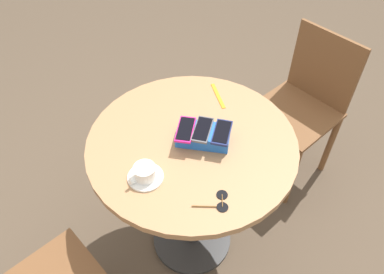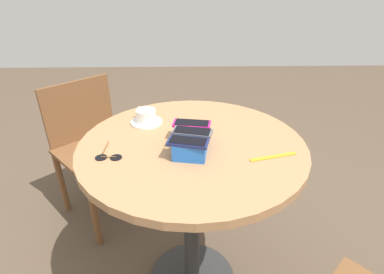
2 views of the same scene
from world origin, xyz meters
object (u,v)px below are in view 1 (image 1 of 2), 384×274
(lanyard_strap, at_px, (218,96))
(sunglasses, at_px, (220,202))
(phone_navy, at_px, (222,132))
(phone_magenta, at_px, (185,129))
(round_table, at_px, (192,166))
(coffee_cup, at_px, (144,172))
(chair_near_window, at_px, (301,107))
(phone_box, at_px, (203,136))
(saucer, at_px, (146,177))
(phone_gray, at_px, (203,130))

(lanyard_strap, bearing_deg, sunglasses, 88.42)
(phone_navy, xyz_separation_m, phone_magenta, (0.14, -0.02, -0.00))
(round_table, bearing_deg, coffee_cup, 48.13)
(phone_navy, bearing_deg, sunglasses, 86.64)
(round_table, xyz_separation_m, phone_magenta, (0.03, -0.00, 0.22))
(sunglasses, xyz_separation_m, chair_near_window, (-0.51, -0.85, -0.32))
(coffee_cup, distance_m, chair_near_window, 1.13)
(phone_box, height_order, saucer, phone_box)
(round_table, distance_m, phone_box, 0.19)
(saucer, bearing_deg, phone_magenta, -126.86)
(phone_navy, xyz_separation_m, sunglasses, (0.02, 0.27, -0.06))
(saucer, relative_size, lanyard_strap, 0.76)
(coffee_cup, bearing_deg, saucer, -139.07)
(phone_navy, distance_m, saucer, 0.34)
(phone_navy, distance_m, lanyard_strap, 0.30)
(phone_gray, relative_size, lanyard_strap, 0.86)
(chair_near_window, bearing_deg, coffee_cup, 43.76)
(sunglasses, bearing_deg, phone_navy, -93.36)
(phone_gray, bearing_deg, phone_box, 153.09)
(coffee_cup, relative_size, lanyard_strap, 0.56)
(phone_gray, xyz_separation_m, phone_magenta, (0.07, -0.00, -0.00))
(round_table, bearing_deg, lanyard_strap, -112.64)
(round_table, bearing_deg, phone_navy, 172.08)
(round_table, height_order, phone_navy, phone_navy)
(phone_navy, relative_size, phone_magenta, 0.99)
(chair_near_window, bearing_deg, phone_gray, 44.53)
(phone_gray, relative_size, sunglasses, 1.18)
(phone_navy, distance_m, phone_gray, 0.08)
(phone_navy, bearing_deg, saucer, 31.23)
(phone_box, relative_size, phone_gray, 1.47)
(phone_gray, distance_m, sunglasses, 0.30)
(phone_magenta, relative_size, sunglasses, 1.16)
(phone_navy, distance_m, sunglasses, 0.28)
(round_table, bearing_deg, chair_near_window, -137.59)
(phone_magenta, bearing_deg, saucer, 53.14)
(lanyard_strap, bearing_deg, phone_navy, 90.08)
(phone_navy, xyz_separation_m, phone_gray, (0.07, -0.01, -0.00))
(phone_gray, height_order, phone_magenta, same)
(round_table, bearing_deg, sunglasses, 108.89)
(phone_box, bearing_deg, coffee_cup, 40.80)
(phone_navy, relative_size, phone_gray, 0.97)
(coffee_cup, relative_size, sunglasses, 0.77)
(phone_navy, distance_m, chair_near_window, 0.85)
(phone_navy, height_order, coffee_cup, phone_navy)
(sunglasses, bearing_deg, phone_magenta, -66.87)
(round_table, xyz_separation_m, sunglasses, (-0.10, 0.29, 0.16))
(round_table, relative_size, lanyard_strap, 4.86)
(phone_navy, height_order, phone_gray, phone_navy)
(phone_navy, height_order, sunglasses, phone_navy)
(phone_box, distance_m, phone_magenta, 0.08)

